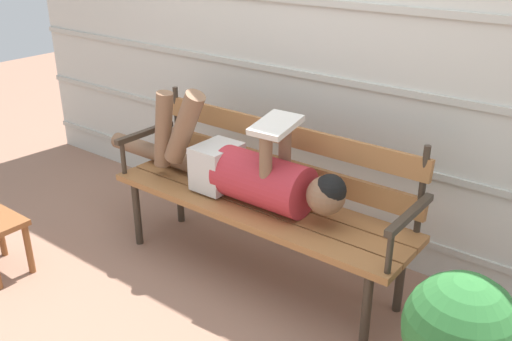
# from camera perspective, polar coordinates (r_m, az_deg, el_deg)

# --- Properties ---
(ground_plane) EXTENTS (12.00, 12.00, 0.00)m
(ground_plane) POSITION_cam_1_polar(r_m,az_deg,el_deg) (3.15, -0.66, -10.83)
(ground_plane) COLOR #936B56
(house_siding) EXTENTS (5.09, 0.08, 2.41)m
(house_siding) POSITION_cam_1_polar(r_m,az_deg,el_deg) (3.18, 6.72, 13.02)
(house_siding) COLOR beige
(house_siding) RESTS_ON ground
(park_bench) EXTENTS (1.72, 0.48, 0.88)m
(park_bench) POSITION_cam_1_polar(r_m,az_deg,el_deg) (2.99, 0.81, -1.94)
(park_bench) COLOR #9E6638
(park_bench) RESTS_ON ground
(reclining_person) EXTENTS (1.70, 0.27, 0.56)m
(reclining_person) POSITION_cam_1_polar(r_m,az_deg,el_deg) (2.94, -1.47, 0.13)
(reclining_person) COLOR #B72D38
(potted_plant) EXTENTS (0.44, 0.44, 0.62)m
(potted_plant) POSITION_cam_1_polar(r_m,az_deg,el_deg) (2.34, 19.88, -15.96)
(potted_plant) COLOR #AD5B3D
(potted_plant) RESTS_ON ground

